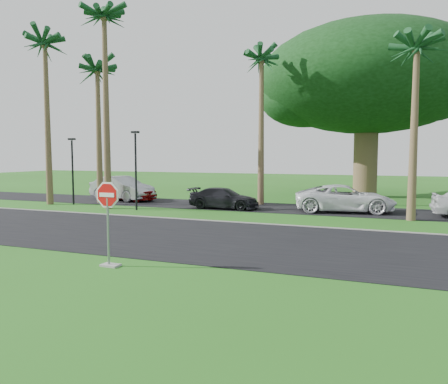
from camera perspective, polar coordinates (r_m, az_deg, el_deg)
ground at (r=16.10m, az=-9.86°, el=-6.86°), size 120.00×120.00×0.00m
road at (r=17.80m, az=-6.48°, el=-5.66°), size 120.00×8.00×0.02m
parking_strip at (r=27.41m, az=3.90°, el=-1.94°), size 120.00×5.00×0.02m
curb at (r=21.41m, az=-1.37°, el=-3.79°), size 120.00×0.12×0.06m
stop_sign_near at (r=13.09m, az=-14.96°, el=-1.78°), size 1.05×0.07×2.62m
palm_left_far at (r=31.67m, az=-22.35°, el=17.06°), size 5.00×5.00×11.50m
palm_left_mid at (r=31.28m, az=-16.22°, el=14.66°), size 5.00×5.00×10.00m
palm_left_near at (r=28.41m, az=-15.38°, el=20.73°), size 5.00×5.00×12.50m
palm_center at (r=29.26m, az=4.94°, el=16.51°), size 5.00×5.00×10.50m
palm_right_near at (r=23.96m, az=23.89°, el=16.35°), size 5.00×5.00×9.50m
canopy_tree at (r=35.96m, az=18.25°, el=13.74°), size 16.50×16.50×13.12m
streetlight_left at (r=30.28m, az=-19.18°, el=3.17°), size 0.45×0.25×4.34m
streetlight_right at (r=26.17m, az=-11.45°, el=3.45°), size 0.45×0.25×4.64m
car_silver at (r=32.10m, az=-13.20°, el=0.45°), size 5.48×3.08×1.71m
car_red at (r=31.74m, az=-12.36°, el=0.18°), size 4.46×2.33×1.45m
car_dark at (r=26.37m, az=-0.02°, el=-0.86°), size 4.32×1.81×1.25m
car_minivan at (r=25.72m, az=15.50°, el=-0.85°), size 5.94×3.60×1.54m
utility_slab at (r=13.37m, az=-14.59°, el=-9.24°), size 0.56×0.37×0.06m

